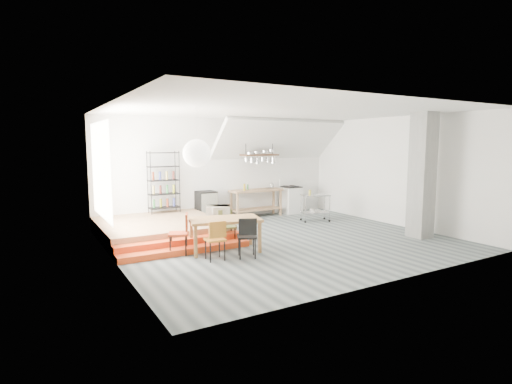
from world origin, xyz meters
TOP-DOWN VIEW (x-y plane):
  - floor at (0.00, 0.00)m, footprint 8.00×8.00m
  - wall_back at (0.00, 3.50)m, footprint 8.00×0.04m
  - wall_left at (-4.00, 0.00)m, footprint 0.04×7.00m
  - wall_right at (4.00, 0.00)m, footprint 0.04×7.00m
  - ceiling at (0.00, 0.00)m, footprint 8.00×7.00m
  - slope_ceiling at (1.80, 2.90)m, footprint 4.40×1.44m
  - window_pane at (-3.98, 1.50)m, footprint 0.02×2.50m
  - platform at (-2.50, 2.00)m, footprint 3.00×3.00m
  - step_lower at (-2.50, 0.05)m, footprint 3.00×0.35m
  - step_upper at (-2.50, 0.40)m, footprint 3.00×0.35m
  - concrete_column at (3.30, -1.50)m, footprint 0.50×0.50m
  - kitchen_counter at (1.10, 3.15)m, footprint 1.80×0.60m
  - stove at (2.50, 3.16)m, footprint 0.60×0.60m
  - pot_rack at (1.13, 2.92)m, footprint 1.20×0.50m
  - wire_shelving at (-2.00, 3.20)m, footprint 0.88×0.38m
  - microwave_shelf at (-1.40, 0.75)m, footprint 0.60×0.40m
  - paper_lantern at (-2.26, -0.06)m, footprint 0.60×0.60m
  - dining_table at (-1.67, -0.20)m, footprint 1.74×1.23m
  - chair_mustard at (-2.16, -0.81)m, footprint 0.42×0.42m
  - chair_black at (-1.52, -0.97)m, footprint 0.52×0.52m
  - chair_olive at (-1.32, 0.44)m, footprint 0.42×0.42m
  - chair_red at (-2.61, 0.02)m, footprint 0.54×0.54m
  - rolling_cart at (2.28, 1.53)m, footprint 0.95×0.71m
  - mini_fridge at (-0.67, 3.20)m, footprint 0.56×0.56m
  - microwave at (-1.40, 0.75)m, footprint 0.70×0.60m
  - bowl at (1.50, 3.10)m, footprint 0.26×0.26m

SIDE VIEW (x-z plane):
  - floor at x=0.00m, z-range 0.00..0.00m
  - step_lower at x=-2.50m, z-range 0.00..0.13m
  - step_upper at x=-2.50m, z-range 0.00..0.27m
  - platform at x=-2.50m, z-range 0.00..0.40m
  - mini_fridge at x=-0.67m, z-range 0.00..0.95m
  - chair_olive at x=-1.32m, z-range 0.08..0.88m
  - stove at x=2.50m, z-range -0.11..1.07m
  - chair_mustard at x=-2.16m, z-range 0.08..0.92m
  - chair_black at x=-1.52m, z-range 0.08..0.96m
  - chair_red at x=-2.61m, z-range 0.09..0.99m
  - rolling_cart at x=2.28m, z-range 0.12..0.97m
  - microwave_shelf at x=-1.40m, z-range 0.46..0.63m
  - kitchen_counter at x=1.10m, z-range 0.17..1.08m
  - dining_table at x=-1.67m, z-range 0.29..1.04m
  - microwave at x=-1.40m, z-range 0.56..0.89m
  - bowl at x=1.50m, z-range 0.91..0.96m
  - wire_shelving at x=-2.00m, z-range 0.43..2.23m
  - wall_back at x=0.00m, z-range 0.00..3.20m
  - wall_left at x=-4.00m, z-range 0.00..3.20m
  - wall_right at x=4.00m, z-range 0.00..3.20m
  - concrete_column at x=3.30m, z-range 0.00..3.20m
  - window_pane at x=-3.98m, z-range 0.70..2.90m
  - pot_rack at x=1.13m, z-range 1.26..2.69m
  - paper_lantern at x=-2.26m, z-range 1.90..2.50m
  - slope_ceiling at x=1.80m, z-range 1.89..3.21m
  - ceiling at x=0.00m, z-range 3.19..3.21m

